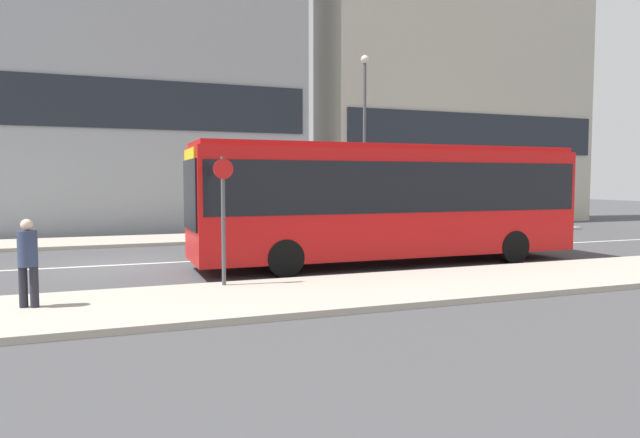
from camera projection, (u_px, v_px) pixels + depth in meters
The scene contains 12 objects.
ground_plane at pixel (114, 265), 16.43m from camera, with size 120.00×120.00×0.00m, color #444447.
sidewalk_near at pixel (119, 308), 10.58m from camera, with size 44.00×3.50×0.13m.
sidewalk_far at pixel (112, 242), 22.26m from camera, with size 44.00×3.50×0.13m.
lane_centerline at pixel (114, 265), 16.43m from camera, with size 41.80×0.16×0.01m.
apartment_block_left_tower at pixel (121, 7), 26.86m from camera, with size 17.27×4.41×21.24m.
apartment_block_right_tower at pixel (458, 65), 33.40m from camera, with size 16.54×4.21×18.46m.
city_bus at pixel (389, 196), 16.63m from camera, with size 11.48×2.54×3.45m.
parked_car_0 at pixel (409, 224), 23.65m from camera, with size 4.42×1.74×1.40m.
parked_car_1 at pixel (509, 222), 25.17m from camera, with size 4.11×1.80×1.30m.
pedestrian_near_stop at pixel (28, 258), 10.33m from camera, with size 0.34×0.34×1.61m.
bus_stop_sign at pixel (223, 211), 12.48m from camera, with size 0.44×0.12×2.83m.
street_lamp at pixel (365, 127), 25.03m from camera, with size 0.36×0.36×7.78m.
Camera 1 is at (-0.17, -17.35, 2.43)m, focal length 32.00 mm.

